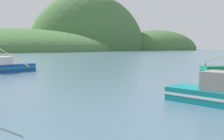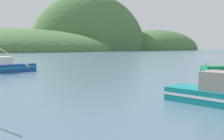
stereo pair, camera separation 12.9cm
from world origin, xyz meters
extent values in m
ellipsoid|color=#47703D|center=(-56.70, 220.48, 0.00)|extent=(166.02, 132.81, 36.14)
ellipsoid|color=#47703D|center=(7.07, 247.48, 0.00)|extent=(108.03, 86.42, 106.10)
ellipsoid|color=#47703D|center=(76.99, 258.29, 0.00)|extent=(83.14, 66.51, 40.49)
cone|color=#197A47|center=(15.92, 37.32, 1.30)|extent=(0.21, 0.21, 0.70)
cylinder|color=#997F4C|center=(20.10, 41.44, 1.99)|extent=(0.30, 5.88, 1.60)
cube|color=silver|center=(-13.53, 41.42, 1.76)|extent=(3.10, 3.06, 1.13)
cylinder|color=#997F4C|center=(-10.89, 36.37, 2.52)|extent=(5.41, 7.21, 2.17)
camera|label=1|loc=(-2.76, 1.77, 3.83)|focal=41.62mm
camera|label=2|loc=(-2.63, 1.76, 3.83)|focal=41.62mm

